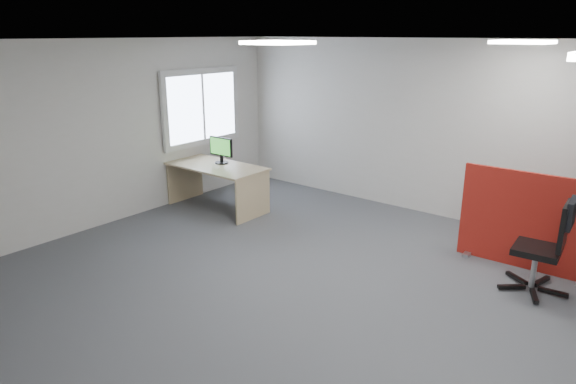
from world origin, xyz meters
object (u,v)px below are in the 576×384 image
Objects in this scene: red_divider at (528,222)px; second_desk at (219,175)px; monitor_second at (221,149)px; office_chair at (550,241)px.

second_desk is (-4.55, -0.74, -0.04)m from red_divider.
monitor_second reaches higher than office_chair.
monitor_second is at bearing -173.32° from red_divider.
monitor_second is 4.96m from office_chair.
second_desk is 3.44× the size of monitor_second.
office_chair is (4.94, 0.08, -0.34)m from monitor_second.
red_divider is at bearing 9.25° from second_desk.
red_divider is at bearing 7.13° from monitor_second.
monitor_second reaches higher than second_desk.
monitor_second is (-4.58, -0.63, 0.37)m from red_divider.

